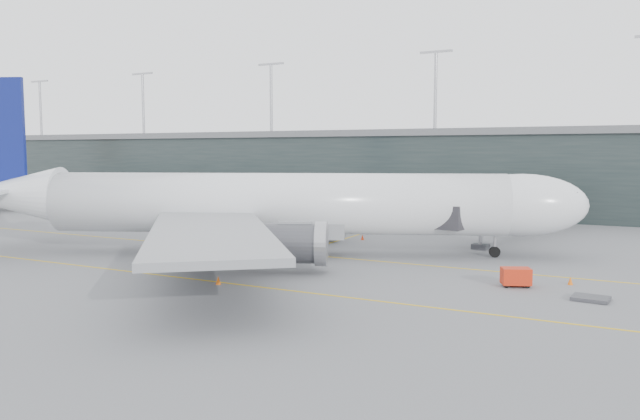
% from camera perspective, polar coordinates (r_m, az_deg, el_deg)
% --- Properties ---
extents(ground, '(320.00, 320.00, 0.00)m').
position_cam_1_polar(ground, '(75.29, -4.21, -3.29)').
color(ground, slate).
rests_on(ground, ground).
extents(taxiline_a, '(160.00, 0.25, 0.02)m').
position_cam_1_polar(taxiline_a, '(71.95, -5.88, -3.70)').
color(taxiline_a, gold).
rests_on(taxiline_a, ground).
extents(taxiline_b, '(160.00, 0.25, 0.02)m').
position_cam_1_polar(taxiline_b, '(59.43, -14.40, -5.79)').
color(taxiline_b, gold).
rests_on(taxiline_b, ground).
extents(taxiline_lead_main, '(0.25, 60.00, 0.02)m').
position_cam_1_polar(taxiline_lead_main, '(90.76, 5.12, -1.79)').
color(taxiline_lead_main, gold).
rests_on(taxiline_lead_main, ground).
extents(taxiline_lead_adj, '(0.25, 60.00, 0.02)m').
position_cam_1_polar(taxiline_lead_adj, '(141.69, -26.38, 0.26)').
color(taxiline_lead_adj, gold).
rests_on(taxiline_lead_adj, ground).
extents(terminal, '(240.00, 36.00, 29.00)m').
position_cam_1_polar(terminal, '(127.55, 9.55, 3.67)').
color(terminal, black).
rests_on(terminal, ground).
extents(main_aircraft, '(66.80, 61.65, 19.57)m').
position_cam_1_polar(main_aircraft, '(68.51, -4.34, 0.47)').
color(main_aircraft, silver).
rests_on(main_aircraft, ground).
extents(jet_bridge, '(8.73, 43.41, 5.83)m').
position_cam_1_polar(jet_bridge, '(86.97, 17.17, 0.56)').
color(jet_bridge, '#2A292E').
rests_on(jet_bridge, ground).
extents(gse_cart, '(2.76, 2.32, 1.60)m').
position_cam_1_polar(gse_cart, '(55.17, 17.47, -5.80)').
color(gse_cart, red).
rests_on(gse_cart, ground).
extents(baggage_dolly, '(2.83, 2.35, 0.27)m').
position_cam_1_polar(baggage_dolly, '(52.41, 23.51, -7.41)').
color(baggage_dolly, '#38383D').
rests_on(baggage_dolly, ground).
extents(uld_a, '(2.71, 2.47, 2.00)m').
position_cam_1_polar(uld_a, '(87.63, -3.92, -1.35)').
color(uld_a, '#3E3F44').
rests_on(uld_a, ground).
extents(uld_b, '(2.62, 2.34, 1.99)m').
position_cam_1_polar(uld_b, '(86.22, -1.10, -1.46)').
color(uld_b, '#3E3F44').
rests_on(uld_b, ground).
extents(uld_c, '(2.78, 2.54, 2.05)m').
position_cam_1_polar(uld_c, '(84.73, -1.27, -1.56)').
color(uld_c, '#3E3F44').
rests_on(uld_c, ground).
extents(cone_nose, '(0.44, 0.44, 0.70)m').
position_cam_1_polar(cone_nose, '(57.63, 21.92, -6.02)').
color(cone_nose, '#E45C0C').
rests_on(cone_nose, ground).
extents(cone_wing_stbd, '(0.46, 0.46, 0.74)m').
position_cam_1_polar(cone_wing_stbd, '(54.34, -9.29, -6.35)').
color(cone_wing_stbd, '#E85B0C').
rests_on(cone_wing_stbd, ground).
extents(cone_wing_port, '(0.42, 0.42, 0.68)m').
position_cam_1_polar(cone_wing_port, '(80.20, 3.90, -2.50)').
color(cone_wing_port, '#F7370D').
rests_on(cone_wing_port, ground).
extents(cone_tail, '(0.46, 0.46, 0.73)m').
position_cam_1_polar(cone_tail, '(73.78, -15.98, -3.38)').
color(cone_tail, '#FD4E0E').
rests_on(cone_tail, ground).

